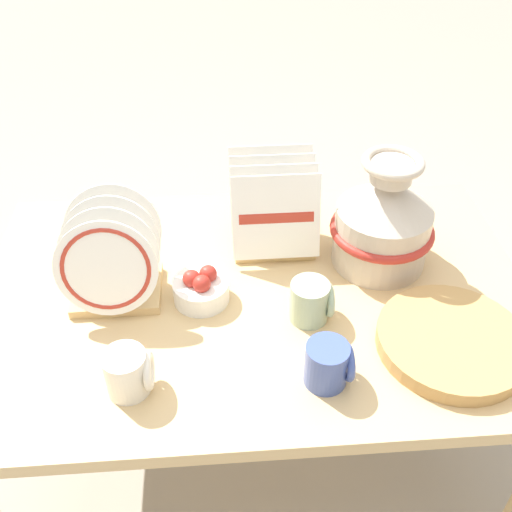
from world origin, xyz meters
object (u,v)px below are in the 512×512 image
(wicker_charger_stack, at_px, (451,341))
(mug_sage_glaze, at_px, (312,301))
(fruit_bowl, at_px, (201,288))
(mug_cobalt_glaze, at_px, (329,364))
(dish_rack_round_plates, at_px, (112,264))
(dish_rack_square_plates, at_px, (273,215))
(ceramic_vase, at_px, (383,220))
(mug_cream_glaze, at_px, (129,373))

(wicker_charger_stack, distance_m, mug_sage_glaze, 0.31)
(fruit_bowl, bearing_deg, mug_cobalt_glaze, -45.54)
(dish_rack_round_plates, distance_m, dish_rack_square_plates, 0.42)
(dish_rack_round_plates, relative_size, mug_cobalt_glaze, 2.50)
(dish_rack_round_plates, relative_size, mug_sage_glaze, 2.50)
(ceramic_vase, height_order, fruit_bowl, ceramic_vase)
(ceramic_vase, xyz_separation_m, dish_rack_round_plates, (-0.63, -0.08, -0.03))
(dish_rack_round_plates, distance_m, wicker_charger_stack, 0.76)
(dish_rack_round_plates, xyz_separation_m, dish_rack_square_plates, (0.38, 0.18, -0.01))
(wicker_charger_stack, bearing_deg, mug_cobalt_glaze, -166.16)
(wicker_charger_stack, relative_size, mug_cobalt_glaze, 3.26)
(dish_rack_square_plates, height_order, mug_sage_glaze, dish_rack_square_plates)
(wicker_charger_stack, xyz_separation_m, mug_cobalt_glaze, (-0.28, -0.07, 0.03))
(mug_cobalt_glaze, height_order, mug_sage_glaze, same)
(dish_rack_square_plates, relative_size, mug_cobalt_glaze, 2.39)
(mug_sage_glaze, height_order, fruit_bowl, mug_sage_glaze)
(ceramic_vase, xyz_separation_m, wicker_charger_stack, (0.09, -0.30, -0.11))
(ceramic_vase, bearing_deg, mug_cobalt_glaze, -117.20)
(mug_sage_glaze, xyz_separation_m, fruit_bowl, (-0.24, 0.08, -0.01))
(ceramic_vase, relative_size, mug_sage_glaze, 3.01)
(wicker_charger_stack, height_order, mug_sage_glaze, mug_sage_glaze)
(ceramic_vase, height_order, dish_rack_round_plates, ceramic_vase)
(mug_cobalt_glaze, distance_m, mug_cream_glaze, 0.39)
(mug_sage_glaze, distance_m, fruit_bowl, 0.25)
(wicker_charger_stack, bearing_deg, ceramic_vase, 106.65)
(dish_rack_round_plates, xyz_separation_m, mug_cream_glaze, (0.06, -0.27, -0.05))
(wicker_charger_stack, xyz_separation_m, mug_sage_glaze, (-0.28, 0.11, 0.03))
(mug_cobalt_glaze, height_order, mug_cream_glaze, same)
(wicker_charger_stack, distance_m, mug_cream_glaze, 0.67)
(dish_rack_square_plates, bearing_deg, ceramic_vase, -19.78)
(ceramic_vase, bearing_deg, mug_cream_glaze, -148.33)
(mug_cream_glaze, height_order, fruit_bowl, mug_cream_glaze)
(wicker_charger_stack, height_order, mug_cream_glaze, mug_cream_glaze)
(mug_sage_glaze, bearing_deg, dish_rack_round_plates, 167.01)
(mug_cream_glaze, xyz_separation_m, mug_sage_glaze, (0.38, 0.17, 0.00))
(dish_rack_square_plates, relative_size, fruit_bowl, 1.79)
(dish_rack_round_plates, height_order, wicker_charger_stack, dish_rack_round_plates)
(dish_rack_square_plates, relative_size, mug_sage_glaze, 2.39)
(ceramic_vase, height_order, dish_rack_square_plates, ceramic_vase)
(dish_rack_square_plates, height_order, mug_cobalt_glaze, dish_rack_square_plates)
(wicker_charger_stack, relative_size, mug_cream_glaze, 3.26)
(ceramic_vase, bearing_deg, fruit_bowl, -166.03)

